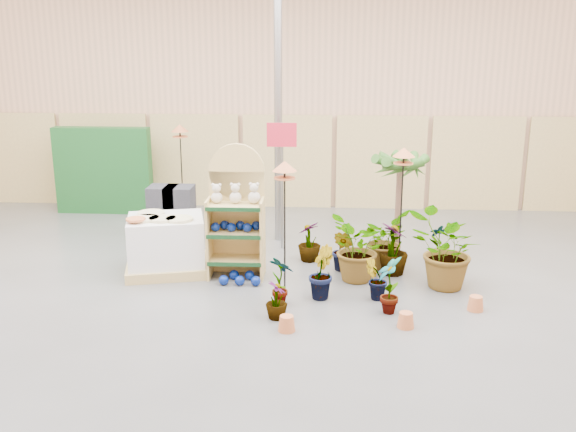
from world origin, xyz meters
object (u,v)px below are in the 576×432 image
object	(u,v)px
pallet_stack	(166,245)
bird_table_front	(285,171)
potted_plant_2	(358,249)
display_shelf	(237,216)

from	to	relation	value
pallet_stack	bird_table_front	size ratio (longest dim) A/B	0.76
pallet_stack	potted_plant_2	world-z (taller)	potted_plant_2
pallet_stack	potted_plant_2	size ratio (longest dim) A/B	1.42
pallet_stack	potted_plant_2	distance (m)	2.98
bird_table_front	potted_plant_2	distance (m)	1.73
display_shelf	pallet_stack	world-z (taller)	display_shelf
pallet_stack	bird_table_front	world-z (taller)	bird_table_front
pallet_stack	display_shelf	bearing A→B (deg)	-14.31
display_shelf	bird_table_front	bearing A→B (deg)	-42.92
display_shelf	potted_plant_2	world-z (taller)	display_shelf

